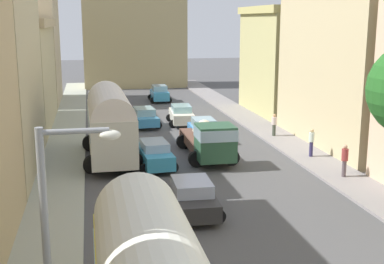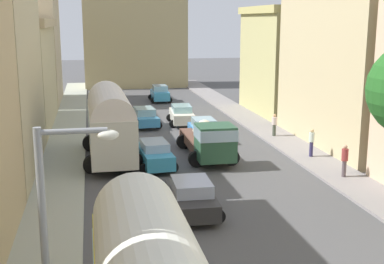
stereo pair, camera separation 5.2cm
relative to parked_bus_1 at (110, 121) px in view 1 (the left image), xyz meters
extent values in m
plane|color=#4D4D4E|center=(4.48, 3.56, -2.36)|extent=(154.00, 154.00, 0.00)
cube|color=#A6AB9A|center=(-2.77, 3.56, -2.29)|extent=(2.50, 70.00, 0.14)
cube|color=gray|center=(11.73, 3.56, -2.29)|extent=(2.50, 70.00, 0.14)
cube|color=#C1B286|center=(-7.01, 10.99, 1.44)|extent=(5.98, 12.81, 7.60)
cube|color=tan|center=(-7.01, 10.99, 5.54)|extent=(6.58, 12.81, 0.60)
cube|color=#C8B38D|center=(-6.35, 22.95, 2.89)|extent=(4.66, 9.34, 10.48)
cube|color=#CDB989|center=(15.98, 1.02, 2.60)|extent=(6.00, 12.47, 9.90)
cube|color=tan|center=(15.63, 12.85, 1.96)|extent=(5.31, 9.65, 8.64)
cube|color=tan|center=(15.63, 12.85, 6.59)|extent=(5.84, 9.65, 0.61)
cube|color=tan|center=(4.48, 35.02, 4.31)|extent=(12.33, 6.21, 13.33)
cube|color=tan|center=(0.16, 33.47, 6.41)|extent=(2.62, 2.62, 17.54)
cube|color=tan|center=(8.79, 33.47, 6.41)|extent=(2.62, 2.62, 17.54)
cube|color=beige|center=(0.00, 0.00, -0.57)|extent=(2.56, 8.22, 2.56)
cylinder|color=silver|center=(0.00, 0.00, 0.71)|extent=(2.51, 8.06, 2.37)
cube|color=#99B7C6|center=(0.00, 0.00, -0.01)|extent=(2.59, 7.57, 0.82)
cylinder|color=black|center=(-1.19, 2.52, -1.86)|extent=(1.00, 0.35, 1.00)
cylinder|color=black|center=(1.11, 2.56, -1.86)|extent=(1.00, 0.35, 1.00)
cylinder|color=black|center=(-1.11, -2.56, -1.86)|extent=(1.00, 0.35, 1.00)
cylinder|color=black|center=(1.19, -2.52, -1.86)|extent=(1.00, 0.35, 1.00)
cube|color=#274E34|center=(5.65, -2.67, -0.92)|extent=(2.07, 1.99, 1.97)
cube|color=#99B7C6|center=(5.65, -2.67, -0.37)|extent=(2.11, 2.07, 0.63)
cube|color=brown|center=(5.69, 0.94, -1.63)|extent=(2.11, 5.27, 0.55)
ellipsoid|color=beige|center=(5.88, 1.78, -1.10)|extent=(1.01, 0.93, 0.51)
ellipsoid|color=beige|center=(5.86, 1.74, -1.09)|extent=(0.99, 0.85, 0.53)
ellipsoid|color=beige|center=(5.64, 1.62, -1.11)|extent=(1.00, 0.83, 0.49)
ellipsoid|color=beige|center=(5.97, 1.54, -0.71)|extent=(0.91, 0.79, 0.54)
ellipsoid|color=beige|center=(5.88, 0.61, -0.80)|extent=(1.11, 1.03, 0.46)
cylinder|color=black|center=(6.68, -2.40, -1.91)|extent=(0.90, 0.31, 0.90)
cylinder|color=black|center=(4.63, -2.38, -1.91)|extent=(0.90, 0.31, 0.90)
cylinder|color=black|center=(6.73, 1.92, -1.91)|extent=(0.90, 0.31, 0.90)
cylinder|color=black|center=(4.68, 1.95, -1.91)|extent=(0.90, 0.31, 0.90)
cube|color=#418AD0|center=(6.31, 3.28, -1.69)|extent=(1.63, 3.85, 0.80)
cube|color=#94B7C0|center=(6.31, 3.28, -1.00)|extent=(1.41, 2.01, 0.58)
cylinder|color=black|center=(7.06, 2.09, -2.06)|extent=(0.60, 0.21, 0.60)
cylinder|color=black|center=(5.50, 2.11, -2.06)|extent=(0.60, 0.21, 0.60)
cylinder|color=black|center=(7.11, 4.45, -2.06)|extent=(0.60, 0.21, 0.60)
cylinder|color=black|center=(5.55, 4.48, -2.06)|extent=(0.60, 0.21, 0.60)
cube|color=silver|center=(5.95, 9.81, -1.70)|extent=(1.86, 4.18, 0.77)
cube|color=#8CBDC6|center=(5.95, 9.81, -1.07)|extent=(1.55, 2.21, 0.49)
cylinder|color=black|center=(6.68, 8.50, -2.06)|extent=(0.60, 0.21, 0.60)
cylinder|color=black|center=(5.06, 8.60, -2.06)|extent=(0.60, 0.21, 0.60)
cylinder|color=black|center=(6.83, 11.03, -2.06)|extent=(0.60, 0.21, 0.60)
cylinder|color=black|center=(5.21, 11.13, -2.06)|extent=(0.60, 0.21, 0.60)
cube|color=#3996CC|center=(5.81, 21.73, -1.67)|extent=(1.60, 3.62, 0.83)
cube|color=#8DB7CD|center=(5.81, 21.73, -0.98)|extent=(1.40, 1.88, 0.56)
cylinder|color=black|center=(6.59, 20.61, -2.06)|extent=(0.60, 0.21, 0.60)
cylinder|color=black|center=(5.01, 20.62, -2.06)|extent=(0.60, 0.21, 0.60)
cylinder|color=black|center=(6.60, 22.85, -2.06)|extent=(0.60, 0.21, 0.60)
cylinder|color=black|center=(5.02, 22.85, -2.06)|extent=(0.60, 0.21, 0.60)
cube|color=#2C2A2A|center=(2.99, -9.41, -1.73)|extent=(1.86, 3.95, 0.70)
cube|color=#A4ACC1|center=(2.99, -9.41, -1.12)|extent=(1.61, 2.07, 0.53)
cylinder|color=black|center=(2.14, -8.17, -2.06)|extent=(0.60, 0.21, 0.60)
cylinder|color=black|center=(3.91, -8.22, -2.06)|extent=(0.60, 0.21, 0.60)
cylinder|color=black|center=(2.08, -10.60, -2.06)|extent=(0.60, 0.21, 0.60)
cylinder|color=black|center=(3.85, -10.64, -2.06)|extent=(0.60, 0.21, 0.60)
cube|color=#3494BF|center=(2.33, -2.00, -1.70)|extent=(1.81, 4.15, 0.77)
cube|color=#9CB1CA|center=(2.33, -2.00, -1.08)|extent=(1.50, 2.19, 0.47)
cylinder|color=black|center=(1.47, -0.80, -2.06)|extent=(0.60, 0.21, 0.60)
cylinder|color=black|center=(3.02, -0.70, -2.06)|extent=(0.60, 0.21, 0.60)
cylinder|color=black|center=(1.64, -3.31, -2.06)|extent=(0.60, 0.21, 0.60)
cylinder|color=black|center=(3.18, -3.21, -2.06)|extent=(0.60, 0.21, 0.60)
cube|color=#3D8BBF|center=(2.97, 9.52, -1.75)|extent=(1.93, 4.19, 0.67)
cube|color=#8DB4BC|center=(2.97, 9.52, -1.16)|extent=(1.59, 2.23, 0.53)
cylinder|color=black|center=(2.07, 10.71, -2.06)|extent=(0.60, 0.21, 0.60)
cylinder|color=black|center=(3.68, 10.84, -2.06)|extent=(0.60, 0.21, 0.60)
cylinder|color=black|center=(2.26, 8.19, -2.06)|extent=(0.60, 0.21, 0.60)
cylinder|color=black|center=(3.88, 8.32, -2.06)|extent=(0.60, 0.21, 0.60)
cylinder|color=#2E2951|center=(11.71, -1.97, -2.29)|extent=(0.18, 0.18, 0.14)
cylinder|color=#2E2951|center=(11.71, -1.97, -1.77)|extent=(0.29, 0.29, 0.90)
cylinder|color=silver|center=(11.71, -1.97, -1.04)|extent=(0.44, 0.44, 0.56)
sphere|color=tan|center=(11.71, -1.97, -0.65)|extent=(0.22, 0.22, 0.22)
cylinder|color=#42493C|center=(11.49, 3.81, -2.29)|extent=(0.21, 0.21, 0.14)
cylinder|color=#42493C|center=(11.49, 3.81, -1.81)|extent=(0.33, 0.33, 0.81)
cylinder|color=beige|center=(11.49, 3.81, -1.15)|extent=(0.51, 0.51, 0.52)
sphere|color=tan|center=(11.49, 3.81, -0.77)|extent=(0.22, 0.22, 0.22)
cylinder|color=#54474B|center=(11.69, -6.11, -2.29)|extent=(0.19, 0.19, 0.14)
cylinder|color=#54474B|center=(11.69, -6.11, -1.78)|extent=(0.31, 0.31, 0.86)
cylinder|color=#933533|center=(11.69, -6.11, -1.04)|extent=(0.47, 0.47, 0.62)
sphere|color=tan|center=(11.69, -6.11, -0.63)|extent=(0.21, 0.21, 0.21)
cylinder|color=gray|center=(-1.37, -19.96, 3.67)|extent=(1.30, 0.11, 0.11)
ellipsoid|color=silver|center=(-0.72, -19.96, 3.57)|extent=(0.44, 0.28, 0.20)
camera|label=1|loc=(-1.04, -29.77, 5.73)|focal=48.26mm
camera|label=2|loc=(-0.99, -29.78, 5.73)|focal=48.26mm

